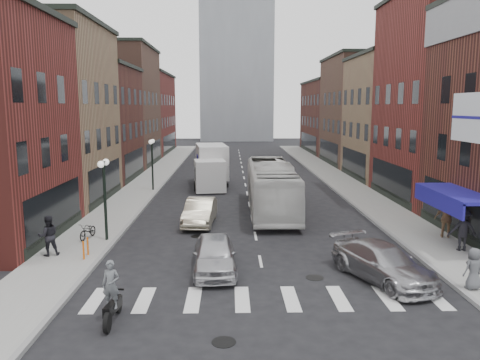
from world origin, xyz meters
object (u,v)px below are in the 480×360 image
(motorcycle_rider, at_px, (112,294))
(parked_bicycle, at_px, (88,231))
(box_truck, at_px, (211,166))
(ped_right_b, at_px, (447,219))
(bike_rack, at_px, (86,248))
(billboard_sign, at_px, (473,119))
(sedan_left_far, at_px, (200,212))
(transit_bus, at_px, (271,187))
(streetlamp_far, at_px, (152,155))
(ped_left_solo, at_px, (48,236))
(sedan_left_near, at_px, (214,254))
(ped_right_c, at_px, (474,269))
(ped_right_a, at_px, (462,229))
(streetlamp_near, at_px, (104,184))
(curb_car, at_px, (383,263))

(motorcycle_rider, xyz_separation_m, parked_bicycle, (-3.42, 8.94, -0.39))
(box_truck, height_order, ped_right_b, box_truck)
(bike_rack, height_order, box_truck, box_truck)
(billboard_sign, bearing_deg, sedan_left_far, 148.85)
(billboard_sign, bearing_deg, transit_bus, 125.54)
(streetlamp_far, relative_size, bike_rack, 5.14)
(sedan_left_far, bearing_deg, ped_left_solo, -132.50)
(billboard_sign, xyz_separation_m, sedan_left_near, (-10.54, -0.70, -5.41))
(transit_bus, distance_m, ped_left_solo, 13.98)
(ped_right_c, bearing_deg, bike_rack, -30.54)
(parked_bicycle, bearing_deg, box_truck, 82.45)
(ped_right_a, height_order, ped_right_c, ped_right_a)
(motorcycle_rider, xyz_separation_m, ped_right_a, (14.19, 6.63, 0.18))
(box_truck, distance_m, ped_right_b, 20.49)
(streetlamp_near, relative_size, curb_car, 0.85)
(ped_right_b, xyz_separation_m, ped_right_c, (-2.10, -6.66, -0.21))
(ped_right_a, bearing_deg, streetlamp_far, -39.48)
(parked_bicycle, bearing_deg, ped_right_c, -12.21)
(streetlamp_near, bearing_deg, ped_right_c, -24.08)
(billboard_sign, xyz_separation_m, ped_right_c, (-1.19, -3.12, -5.22))
(streetlamp_far, xyz_separation_m, parked_bicycle, (-0.98, -13.77, -2.36))
(sedan_left_near, relative_size, ped_left_solo, 2.37)
(bike_rack, height_order, ped_right_a, ped_right_a)
(bike_rack, distance_m, parked_bicycle, 3.03)
(sedan_left_near, height_order, ped_right_a, ped_right_a)
(billboard_sign, bearing_deg, box_truck, 120.04)
(transit_bus, bearing_deg, sedan_left_far, -142.98)
(ped_right_b, bearing_deg, curb_car, 69.17)
(parked_bicycle, height_order, ped_right_a, ped_right_a)
(streetlamp_near, height_order, motorcycle_rider, streetlamp_near)
(bike_rack, distance_m, ped_right_c, 15.51)
(streetlamp_near, bearing_deg, curb_car, -24.01)
(streetlamp_near, distance_m, transit_bus, 11.06)
(motorcycle_rider, height_order, ped_right_a, ped_right_a)
(bike_rack, relative_size, curb_car, 0.16)
(sedan_left_near, xyz_separation_m, ped_right_a, (11.18, 2.12, 0.41))
(bike_rack, distance_m, box_truck, 19.66)
(sedan_left_far, xyz_separation_m, ped_right_b, (12.53, -3.47, 0.39))
(billboard_sign, distance_m, sedan_left_near, 11.87)
(ped_left_solo, bearing_deg, ped_right_a, 156.63)
(streetlamp_near, distance_m, ped_right_a, 16.85)
(bike_rack, bearing_deg, curb_car, -12.18)
(streetlamp_far, height_order, ped_right_b, streetlamp_far)
(sedan_left_near, xyz_separation_m, ped_left_solo, (-7.33, 1.77, 0.32))
(billboard_sign, xyz_separation_m, sedan_left_far, (-11.61, 7.02, -5.40))
(ped_left_solo, bearing_deg, curb_car, 143.72)
(ped_right_b, relative_size, ped_right_c, 1.27)
(bike_rack, xyz_separation_m, sedan_left_far, (4.57, 6.22, 0.18))
(ped_left_solo, distance_m, ped_right_b, 18.95)
(bike_rack, height_order, ped_right_c, ped_right_c)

